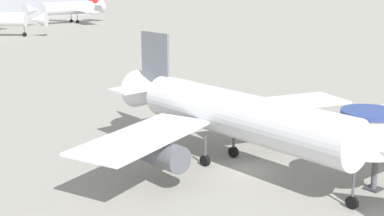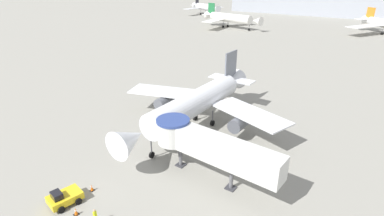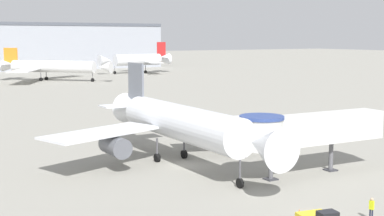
{
  "view_description": "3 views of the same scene",
  "coord_description": "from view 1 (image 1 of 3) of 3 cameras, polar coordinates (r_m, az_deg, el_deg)",
  "views": [
    {
      "loc": [
        -29.95,
        -27.62,
        15.19
      ],
      "look_at": [
        -3.99,
        2.23,
        5.37
      ],
      "focal_mm": 50.0,
      "sensor_mm": 36.0,
      "label": 1
    },
    {
      "loc": [
        23.56,
        -33.95,
        21.84
      ],
      "look_at": [
        0.35,
        -1.2,
        4.28
      ],
      "focal_mm": 28.0,
      "sensor_mm": 36.0,
      "label": 2
    },
    {
      "loc": [
        -27.01,
        -46.97,
        13.27
      ],
      "look_at": [
        0.58,
        -0.11,
        5.99
      ],
      "focal_mm": 50.0,
      "sensor_mm": 36.0,
      "label": 3
    }
  ],
  "objects": [
    {
      "name": "main_airplane",
      "position": [
        42.73,
        4.79,
        -0.89
      ],
      "size": [
        28.88,
        29.92,
        10.15
      ],
      "rotation": [
        0.0,
        0.0,
        0.01
      ],
      "color": "silver",
      "rests_on": "ground_plane"
    },
    {
      "name": "ground_plane",
      "position": [
        43.49,
        5.94,
        -6.58
      ],
      "size": [
        800.0,
        800.0,
        0.0
      ],
      "primitive_type": "plane",
      "color": "gray"
    },
    {
      "name": "traffic_cone_starboard_wing",
      "position": [
        50.47,
        15.72,
        -3.73
      ],
      "size": [
        0.4,
        0.4,
        0.67
      ],
      "color": "black",
      "rests_on": "ground_plane"
    },
    {
      "name": "background_jet_red_tail",
      "position": [
        180.78,
        -12.98,
        10.35
      ],
      "size": [
        28.76,
        27.79,
        11.26
      ],
      "rotation": [
        0.0,
        0.0,
        -1.51
      ],
      "color": "silver",
      "rests_on": "ground_plane"
    }
  ]
}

